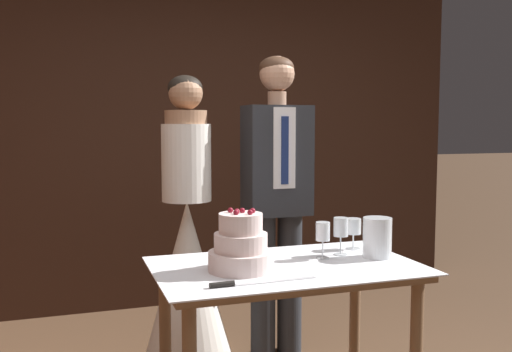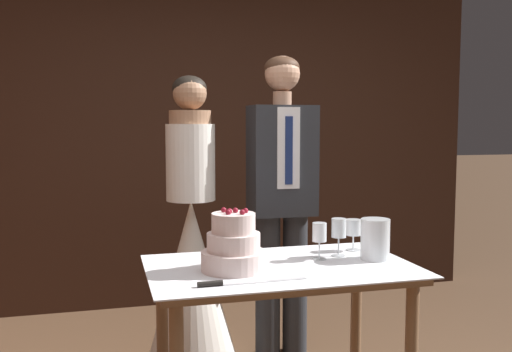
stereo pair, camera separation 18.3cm
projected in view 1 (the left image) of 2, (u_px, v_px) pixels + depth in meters
wall_back at (188, 125)px, 4.43m from camera, size 4.54×0.12×2.80m
cake_table at (286, 289)px, 2.56m from camera, size 1.18×0.73×0.78m
tiered_cake at (241, 247)px, 2.45m from camera, size 0.28×0.28×0.27m
cake_knife at (243, 283)px, 2.23m from camera, size 0.45×0.03×0.02m
wine_glass_near at (341, 228)px, 2.74m from camera, size 0.07×0.07×0.18m
wine_glass_middle at (323, 233)px, 2.66m from camera, size 0.07×0.07×0.17m
wine_glass_far at (353, 227)px, 2.87m from camera, size 0.08×0.08×0.16m
hurricane_candle at (377, 239)px, 2.69m from camera, size 0.14×0.14×0.19m
bride at (188, 263)px, 3.27m from camera, size 0.54×0.54×1.68m
groom at (277, 191)px, 3.41m from camera, size 0.38×0.25×1.81m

